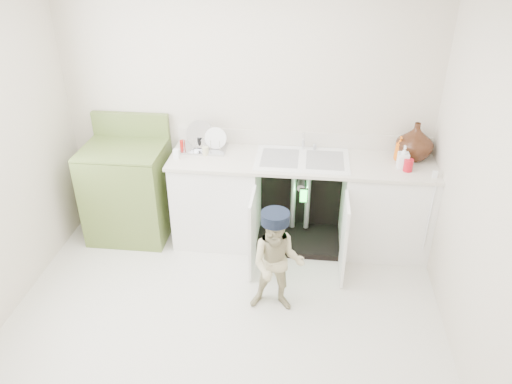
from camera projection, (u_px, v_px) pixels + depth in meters
The scene contains 5 objects.
ground at pixel (224, 322), 4.01m from camera, with size 3.50×3.50×0.00m, color beige.
room_shell at pixel (218, 186), 3.39m from camera, with size 6.00×5.50×1.26m.
counter_run at pixel (304, 199), 4.76m from camera, with size 2.44×1.02×1.24m.
avocado_stove at pixel (129, 190), 4.89m from camera, with size 0.76×0.65×1.18m.
repair_worker at pixel (277, 262), 3.94m from camera, with size 0.44×0.81×0.91m.
Camera 1 is at (0.59, -2.91, 2.90)m, focal length 35.00 mm.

